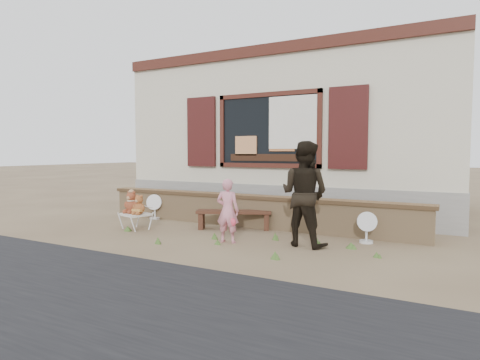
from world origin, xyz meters
The scene contains 12 objects.
ground centered at (0.00, 0.00, 0.00)m, with size 80.00×80.00×0.00m, color brown.
shopfront centered at (0.00, 4.49, 2.00)m, with size 8.04×5.13×4.00m.
brick_wall centered at (0.00, 1.00, 0.34)m, with size 7.10×0.36×0.67m.
bench centered at (-0.13, 0.58, 0.28)m, with size 1.50×0.90×0.38m.
folding_chair centered at (-1.87, -0.35, 0.29)m, with size 0.63×0.59×0.32m.
teddy_bear_left centered at (-2.01, -0.31, 0.55)m, with size 0.33×0.29×0.46m, color brown, non-canonical shape.
teddy_bear_right centered at (-1.74, -0.39, 0.52)m, with size 0.29×0.25×0.40m, color brown, non-canonical shape.
child centered at (0.34, -0.50, 0.55)m, with size 0.40×0.26×1.10m, color pink.
adult centered at (1.57, -0.09, 0.87)m, with size 0.84×0.66×1.74m, color black.
fan_left centered at (-2.35, 0.80, 0.29)m, with size 0.37×0.24×0.58m.
fan_right centered at (2.46, 0.59, 0.27)m, with size 0.35×0.23×0.54m.
grass_tufts centered at (0.75, -0.41, 0.05)m, with size 4.81×1.35×0.13m.
Camera 1 is at (3.73, -6.40, 1.55)m, focal length 30.00 mm.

